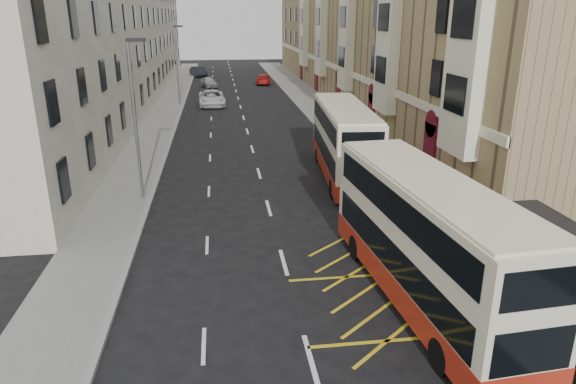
{
  "coord_description": "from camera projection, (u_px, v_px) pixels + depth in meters",
  "views": [
    {
      "loc": [
        -2.25,
        -13.93,
        9.18
      ],
      "look_at": [
        0.57,
        6.93,
        1.88
      ],
      "focal_mm": 32.0,
      "sensor_mm": 36.0,
      "label": 1
    }
  ],
  "objects": [
    {
      "name": "pavement_right",
      "position": [
        336.0,
        123.0,
        45.42
      ],
      "size": [
        4.0,
        120.0,
        0.15
      ],
      "primitive_type": "cube",
      "color": "slate",
      "rests_on": "ground"
    },
    {
      "name": "pedestrian_far",
      "position": [
        426.0,
        215.0,
        22.0
      ],
      "size": [
        1.09,
        0.59,
        1.76
      ],
      "primitive_type": "imported",
      "rotation": [
        0.0,
        0.0,
        2.98
      ],
      "color": "black",
      "rests_on": "pavement_right"
    },
    {
      "name": "terrace_right",
      "position": [
        367.0,
        30.0,
        58.24
      ],
      "size": [
        10.75,
        79.0,
        15.25
      ],
      "color": "#9A8159",
      "rests_on": "ground"
    },
    {
      "name": "car_red",
      "position": [
        263.0,
        79.0,
        71.17
      ],
      "size": [
        2.38,
        4.92,
        1.38
      ],
      "primitive_type": "imported",
      "rotation": [
        0.0,
        0.0,
        3.05
      ],
      "color": "#A91411",
      "rests_on": "ground"
    },
    {
      "name": "guard_railing",
      "position": [
        421.0,
        217.0,
        22.23
      ],
      "size": [
        0.06,
        6.56,
        1.01
      ],
      "color": "red",
      "rests_on": "pavement_right"
    },
    {
      "name": "double_decker_rear",
      "position": [
        344.0,
        142.0,
        29.84
      ],
      "size": [
        3.28,
        10.87,
        4.27
      ],
      "rotation": [
        0.0,
        0.0,
        -0.08
      ],
      "color": "beige",
      "rests_on": "ground"
    },
    {
      "name": "pedestrian_mid",
      "position": [
        516.0,
        254.0,
        18.7
      ],
      "size": [
        0.85,
        0.72,
        1.56
      ],
      "primitive_type": "imported",
      "rotation": [
        0.0,
        0.0,
        -0.18
      ],
      "color": "black",
      "rests_on": "pavement_right"
    },
    {
      "name": "car_silver",
      "position": [
        209.0,
        82.0,
        67.95
      ],
      "size": [
        2.61,
        4.27,
        1.36
      ],
      "primitive_type": "imported",
      "rotation": [
        0.0,
        0.0,
        0.27
      ],
      "color": "#A4A6AB",
      "rests_on": "ground"
    },
    {
      "name": "road_markings",
      "position": [
        238.0,
        99.0,
        58.47
      ],
      "size": [
        10.0,
        110.0,
        0.01
      ],
      "primitive_type": null,
      "color": "silver",
      "rests_on": "ground"
    },
    {
      "name": "bus_shelter",
      "position": [
        560.0,
        248.0,
        16.33
      ],
      "size": [
        1.65,
        4.25,
        2.7
      ],
      "color": "black",
      "rests_on": "pavement_right"
    },
    {
      "name": "car_dark",
      "position": [
        198.0,
        72.0,
        79.89
      ],
      "size": [
        2.99,
        4.8,
        1.49
      ],
      "primitive_type": "imported",
      "rotation": [
        0.0,
        0.0,
        0.34
      ],
      "color": "black",
      "rests_on": "ground"
    },
    {
      "name": "street_lamp_near",
      "position": [
        135.0,
        112.0,
        25.25
      ],
      "size": [
        0.93,
        0.18,
        8.0
      ],
      "color": "slate",
      "rests_on": "pavement_left"
    },
    {
      "name": "kerb_right",
      "position": [
        314.0,
        124.0,
        45.16
      ],
      "size": [
        0.25,
        120.0,
        0.15
      ],
      "primitive_type": "cube",
      "color": "gray",
      "rests_on": "ground"
    },
    {
      "name": "white_van",
      "position": [
        212.0,
        98.0,
        54.25
      ],
      "size": [
        2.95,
        5.9,
        1.6
      ],
      "primitive_type": "imported",
      "rotation": [
        0.0,
        0.0,
        0.05
      ],
      "color": "silver",
      "rests_on": "ground"
    },
    {
      "name": "terrace_left",
      "position": [
        111.0,
        41.0,
        55.11
      ],
      "size": [
        9.18,
        79.0,
        13.25
      ],
      "color": "silver",
      "rests_on": "ground"
    },
    {
      "name": "pavement_left",
      "position": [
        157.0,
        128.0,
        43.46
      ],
      "size": [
        3.0,
        120.0,
        0.15
      ],
      "primitive_type": "cube",
      "color": "slate",
      "rests_on": "ground"
    },
    {
      "name": "pedestrian_near",
      "position": [
        505.0,
        283.0,
        16.29
      ],
      "size": [
        0.74,
        0.53,
        1.92
      ],
      "primitive_type": "imported",
      "rotation": [
        0.0,
        0.0,
        3.24
      ],
      "color": "black",
      "rests_on": "pavement_right"
    },
    {
      "name": "kerb_left",
      "position": [
        175.0,
        128.0,
        43.65
      ],
      "size": [
        0.25,
        120.0,
        0.15
      ],
      "primitive_type": "cube",
      "color": "gray",
      "rests_on": "ground"
    },
    {
      "name": "ground",
      "position": [
        299.0,
        319.0,
        16.34
      ],
      "size": [
        200.0,
        200.0,
        0.0
      ],
      "primitive_type": "plane",
      "color": "black",
      "rests_on": "ground"
    },
    {
      "name": "double_decker_front",
      "position": [
        426.0,
        241.0,
        16.66
      ],
      "size": [
        3.28,
        11.06,
        4.35
      ],
      "rotation": [
        0.0,
        0.0,
        0.07
      ],
      "color": "beige",
      "rests_on": "ground"
    },
    {
      "name": "street_lamp_far",
      "position": [
        177.0,
        61.0,
        53.34
      ],
      "size": [
        0.93,
        0.18,
        8.0
      ],
      "color": "slate",
      "rests_on": "pavement_left"
    }
  ]
}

